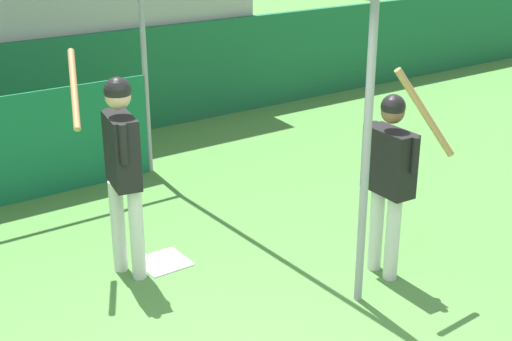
# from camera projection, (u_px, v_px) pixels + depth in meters

# --- Properties ---
(batting_cage) EXTENTS (3.95, 3.93, 2.62)m
(batting_cage) POSITION_uv_depth(u_px,v_px,m) (4.00, 124.00, 7.20)
(batting_cage) COLOR gray
(batting_cage) RESTS_ON ground
(home_plate) EXTENTS (0.44, 0.44, 0.02)m
(home_plate) POSITION_uv_depth(u_px,v_px,m) (163.00, 262.00, 6.85)
(home_plate) COLOR white
(home_plate) RESTS_ON ground
(player_batter) EXTENTS (0.58, 0.99, 2.03)m
(player_batter) POSITION_uv_depth(u_px,v_px,m) (121.00, 157.00, 6.26)
(player_batter) COLOR silver
(player_batter) RESTS_ON ground
(player_waiting) EXTENTS (0.52, 0.84, 2.04)m
(player_waiting) POSITION_uv_depth(u_px,v_px,m) (390.00, 169.00, 6.29)
(player_waiting) COLOR silver
(player_waiting) RESTS_ON ground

